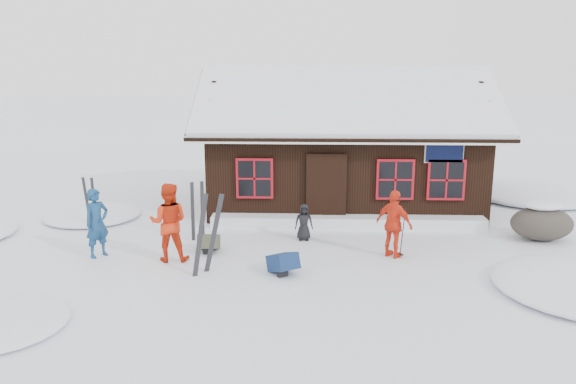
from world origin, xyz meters
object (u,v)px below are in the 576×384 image
(skier_crouched, at_px, (304,222))
(backpack_olive, at_px, (209,245))
(skier_orange_right, at_px, (394,224))
(boulder, at_px, (542,222))
(skier_orange_left, at_px, (169,222))
(skier_teal, at_px, (97,223))
(backpack_blue, at_px, (283,266))
(ski_poles, at_px, (400,234))
(ski_pair_left, at_px, (207,235))

(skier_crouched, xyz_separation_m, backpack_olive, (-2.30, -1.01, -0.31))
(skier_orange_right, relative_size, boulder, 1.03)
(skier_orange_left, xyz_separation_m, skier_crouched, (3.11, 1.62, -0.44))
(skier_teal, bearing_deg, boulder, -43.39)
(skier_crouched, xyz_separation_m, backpack_blue, (-0.43, -2.39, -0.30))
(skier_crouched, relative_size, backpack_olive, 1.51)
(skier_crouched, relative_size, ski_poles, 0.76)
(skier_teal, xyz_separation_m, skier_orange_left, (1.76, -0.19, 0.10))
(skier_orange_right, xyz_separation_m, backpack_olive, (-4.43, 0.20, -0.64))
(skier_orange_right, bearing_deg, skier_crouched, 10.14)
(skier_teal, height_order, skier_orange_left, skier_orange_left)
(backpack_blue, bearing_deg, skier_orange_left, 131.95)
(backpack_olive, bearing_deg, skier_orange_left, -144.30)
(skier_orange_left, distance_m, skier_crouched, 3.53)
(skier_teal, relative_size, backpack_olive, 2.59)
(skier_orange_right, distance_m, ski_poles, 0.26)
(backpack_olive, bearing_deg, ski_poles, -4.84)
(skier_orange_left, height_order, ski_poles, skier_orange_left)
(ski_pair_left, relative_size, ski_poles, 1.45)
(skier_crouched, relative_size, backpack_blue, 1.47)
(boulder, distance_m, backpack_olive, 8.58)
(ski_poles, xyz_separation_m, backpack_olive, (-4.56, 0.27, -0.42))
(skier_orange_left, xyz_separation_m, backpack_blue, (2.68, -0.76, -0.74))
(skier_orange_left, relative_size, ski_pair_left, 1.01)
(skier_teal, relative_size, ski_pair_left, 0.90)
(skier_orange_right, bearing_deg, backpack_olive, 37.20)
(backpack_olive, bearing_deg, ski_pair_left, -82.22)
(ski_pair_left, distance_m, backpack_olive, 1.56)
(skier_teal, xyz_separation_m, backpack_blue, (4.44, -0.95, -0.65))
(ski_pair_left, bearing_deg, skier_orange_left, 118.54)
(skier_teal, distance_m, ski_poles, 7.13)
(ski_poles, height_order, backpack_blue, ski_poles)
(skier_orange_left, bearing_deg, backpack_blue, 160.22)
(skier_orange_left, relative_size, backpack_olive, 2.89)
(skier_crouched, height_order, backpack_olive, skier_crouched)
(ski_pair_left, height_order, backpack_olive, ski_pair_left)
(boulder, bearing_deg, skier_orange_left, -168.51)
(skier_orange_right, relative_size, ski_pair_left, 0.89)
(boulder, bearing_deg, ski_pair_left, -162.17)
(skier_crouched, bearing_deg, boulder, -2.85)
(boulder, xyz_separation_m, backpack_blue, (-6.60, -2.65, -0.29))
(ski_pair_left, bearing_deg, skier_crouched, 24.28)
(skier_teal, bearing_deg, skier_orange_left, -58.18)
(skier_crouched, distance_m, ski_poles, 2.60)
(skier_orange_right, distance_m, skier_crouched, 2.48)
(skier_orange_left, bearing_deg, skier_crouched, -156.28)
(skier_orange_left, xyz_separation_m, backpack_olive, (0.80, 0.61, -0.75))
(boulder, bearing_deg, skier_teal, -171.25)
(skier_crouched, bearing_deg, backpack_blue, -105.50)
(skier_teal, bearing_deg, skier_orange_right, -50.34)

